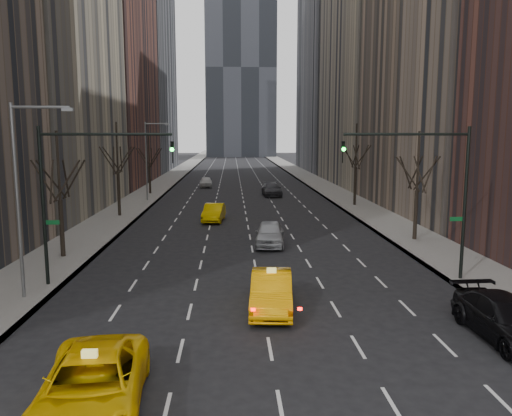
{
  "coord_description": "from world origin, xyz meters",
  "views": [
    {
      "loc": [
        -1.34,
        -13.19,
        7.74
      ],
      "look_at": [
        0.05,
        15.44,
        3.5
      ],
      "focal_mm": 35.0,
      "sensor_mm": 36.0,
      "label": 1
    }
  ],
  "objects": [
    {
      "name": "bld_right_far",
      "position": [
        21.5,
        64.0,
        25.0
      ],
      "size": [
        14.0,
        28.0,
        50.0
      ],
      "primitive_type": "cube",
      "color": "tan",
      "rests_on": "ground"
    },
    {
      "name": "sidewalk_right",
      "position": [
        12.25,
        70.0,
        0.07
      ],
      "size": [
        4.5,
        320.0,
        0.15
      ],
      "primitive_type": "cube",
      "color": "slate",
      "rests_on": "ground"
    },
    {
      "name": "far_car_white",
      "position": [
        -5.18,
        60.67,
        0.76
      ],
      "size": [
        2.01,
        4.57,
        1.53
      ],
      "primitive_type": "imported",
      "rotation": [
        0.0,
        0.0,
        0.05
      ],
      "color": "silver",
      "rests_on": "ground"
    },
    {
      "name": "parked_suv_black",
      "position": [
        9.01,
        4.42,
        0.8
      ],
      "size": [
        2.44,
        5.61,
        1.61
      ],
      "primitive_type": "imported",
      "rotation": [
        0.0,
        0.0,
        0.04
      ],
      "color": "black",
      "rests_on": "ground"
    },
    {
      "name": "streetlight_near",
      "position": [
        -10.84,
        10.0,
        5.62
      ],
      "size": [
        2.83,
        0.22,
        9.0
      ],
      "color": "slate",
      "rests_on": "ground"
    },
    {
      "name": "tree_rw_c",
      "position": [
        12.0,
        40.0,
        4.04
      ],
      "size": [
        3.36,
        3.5,
        8.74
      ],
      "color": "black",
      "rests_on": "ground"
    },
    {
      "name": "tree_lw_d",
      "position": [
        -12.0,
        52.0,
        3.56
      ],
      "size": [
        3.36,
        3.5,
        7.36
      ],
      "color": "black",
      "rests_on": "ground"
    },
    {
      "name": "tree_rw_b",
      "position": [
        12.0,
        22.0,
        3.72
      ],
      "size": [
        3.36,
        3.5,
        7.82
      ],
      "color": "black",
      "rests_on": "ground"
    },
    {
      "name": "traffic_mast_left",
      "position": [
        -9.11,
        12.0,
        5.49
      ],
      "size": [
        6.69,
        0.39,
        8.0
      ],
      "color": "black",
      "rests_on": "ground"
    },
    {
      "name": "far_suv_grey",
      "position": [
        3.71,
        49.74,
        0.81
      ],
      "size": [
        2.45,
        5.68,
        1.63
      ],
      "primitive_type": "imported",
      "rotation": [
        0.0,
        0.0,
        0.03
      ],
      "color": "#2E2E33",
      "rests_on": "ground"
    },
    {
      "name": "bld_left_far",
      "position": [
        -21.5,
        66.0,
        22.0
      ],
      "size": [
        14.0,
        28.0,
        44.0
      ],
      "primitive_type": "cube",
      "color": "brown",
      "rests_on": "ground"
    },
    {
      "name": "taxi_suv",
      "position": [
        -5.25,
        -0.09,
        0.84
      ],
      "size": [
        3.36,
        6.3,
        1.69
      ],
      "primitive_type": "imported",
      "rotation": [
        0.0,
        0.0,
        0.09
      ],
      "color": "#F7C105",
      "rests_on": "ground"
    },
    {
      "name": "ground",
      "position": [
        0.0,
        0.0,
        0.0
      ],
      "size": [
        400.0,
        400.0,
        0.0
      ],
      "primitive_type": "plane",
      "color": "black",
      "rests_on": "ground"
    },
    {
      "name": "sidewalk_left",
      "position": [
        -12.25,
        70.0,
        0.07
      ],
      "size": [
        4.5,
        320.0,
        0.15
      ],
      "primitive_type": "cube",
      "color": "slate",
      "rests_on": "ground"
    },
    {
      "name": "taxi_sedan",
      "position": [
        0.38,
        8.12,
        0.84
      ],
      "size": [
        2.21,
        5.24,
        1.68
      ],
      "primitive_type": "imported",
      "rotation": [
        0.0,
        0.0,
        -0.09
      ],
      "color": "#FFA605",
      "rests_on": "ground"
    },
    {
      "name": "tree_lw_b",
      "position": [
        -12.0,
        18.0,
        3.72
      ],
      "size": [
        3.36,
        3.5,
        7.82
      ],
      "color": "black",
      "rests_on": "ground"
    },
    {
      "name": "far_taxi",
      "position": [
        -2.98,
        31.23,
        0.78
      ],
      "size": [
        2.11,
        4.88,
        1.56
      ],
      "primitive_type": "imported",
      "rotation": [
        0.0,
        0.0,
        -0.1
      ],
      "color": "#DFB304",
      "rests_on": "ground"
    },
    {
      "name": "traffic_mast_right",
      "position": [
        9.11,
        12.0,
        5.49
      ],
      "size": [
        6.69,
        0.39,
        8.0
      ],
      "color": "black",
      "rests_on": "ground"
    },
    {
      "name": "bld_left_deep",
      "position": [
        -21.5,
        96.0,
        30.0
      ],
      "size": [
        14.0,
        30.0,
        60.0
      ],
      "primitive_type": "cube",
      "color": "slate",
      "rests_on": "ground"
    },
    {
      "name": "silver_sedan_ahead",
      "position": [
        1.31,
        21.16,
        0.84
      ],
      "size": [
        2.47,
        5.1,
        1.68
      ],
      "primitive_type": "imported",
      "rotation": [
        0.0,
        0.0,
        -0.1
      ],
      "color": "#A7A9AF",
      "rests_on": "ground"
    },
    {
      "name": "streetlight_far",
      "position": [
        -10.84,
        45.0,
        5.62
      ],
      "size": [
        2.83,
        0.22,
        9.0
      ],
      "color": "slate",
      "rests_on": "ground"
    },
    {
      "name": "tree_lw_c",
      "position": [
        -12.0,
        34.0,
        4.04
      ],
      "size": [
        3.36,
        3.5,
        8.74
      ],
      "color": "black",
      "rests_on": "ground"
    },
    {
      "name": "bld_right_deep",
      "position": [
        21.5,
        95.0,
        29.0
      ],
      "size": [
        14.0,
        30.0,
        58.0
      ],
      "primitive_type": "cube",
      "color": "slate",
      "rests_on": "ground"
    }
  ]
}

